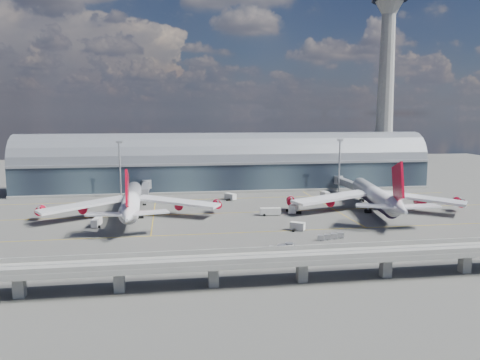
{
  "coord_description": "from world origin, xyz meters",
  "views": [
    {
      "loc": [
        -29.23,
        -152.72,
        37.49
      ],
      "look_at": [
        -4.05,
        10.0,
        14.0
      ],
      "focal_mm": 35.0,
      "sensor_mm": 36.0,
      "label": 1
    }
  ],
  "objects": [
    {
      "name": "ground",
      "position": [
        0.0,
        0.0,
        0.0
      ],
      "size": [
        500.0,
        500.0,
        0.0
      ],
      "primitive_type": "plane",
      "color": "#474744",
      "rests_on": "ground"
    },
    {
      "name": "taxi_lines",
      "position": [
        0.0,
        22.11,
        0.01
      ],
      "size": [
        200.0,
        80.12,
        0.01
      ],
      "color": "gold",
      "rests_on": "ground"
    },
    {
      "name": "terminal",
      "position": [
        0.0,
        77.99,
        11.34
      ],
      "size": [
        200.0,
        30.0,
        28.0
      ],
      "color": "#1C2430",
      "rests_on": "ground"
    },
    {
      "name": "control_tower",
      "position": [
        85.0,
        83.0,
        51.64
      ],
      "size": [
        19.0,
        19.0,
        103.0
      ],
      "color": "gray",
      "rests_on": "ground"
    },
    {
      "name": "guideway",
      "position": [
        -0.0,
        -55.0,
        5.29
      ],
      "size": [
        220.0,
        8.5,
        7.2
      ],
      "color": "gray",
      "rests_on": "ground"
    },
    {
      "name": "floodlight_mast_left",
      "position": [
        -50.0,
        55.0,
        13.63
      ],
      "size": [
        3.0,
        0.7,
        25.7
      ],
      "color": "gray",
      "rests_on": "ground"
    },
    {
      "name": "floodlight_mast_right",
      "position": [
        50.0,
        55.0,
        13.63
      ],
      "size": [
        3.0,
        0.7,
        25.7
      ],
      "color": "gray",
      "rests_on": "ground"
    },
    {
      "name": "airliner_left",
      "position": [
        -42.67,
        17.23,
        6.07
      ],
      "size": [
        66.37,
        69.7,
        21.26
      ],
      "rotation": [
        0.0,
        0.0,
        0.04
      ],
      "color": "white",
      "rests_on": "ground"
    },
    {
      "name": "airliner_right",
      "position": [
        49.32,
        13.7,
        5.88
      ],
      "size": [
        67.99,
        71.14,
        22.66
      ],
      "rotation": [
        0.0,
        0.0,
        -0.18
      ],
      "color": "white",
      "rests_on": "ground"
    },
    {
      "name": "jet_bridge_left",
      "position": [
        -39.25,
        53.12,
        5.18
      ],
      "size": [
        4.4,
        28.0,
        7.25
      ],
      "color": "gray",
      "rests_on": "ground"
    },
    {
      "name": "jet_bridge_right",
      "position": [
        53.16,
        51.18,
        5.18
      ],
      "size": [
        4.4,
        32.0,
        7.25
      ],
      "color": "gray",
      "rests_on": "ground"
    },
    {
      "name": "service_truck_0",
      "position": [
        -53.33,
        5.63,
        1.4
      ],
      "size": [
        2.97,
        6.77,
        2.71
      ],
      "rotation": [
        0.0,
        0.0,
        -0.13
      ],
      "color": "silver",
      "rests_on": "ground"
    },
    {
      "name": "service_truck_1",
      "position": [
        11.63,
        -10.12,
        1.38
      ],
      "size": [
        5.11,
        4.42,
        2.73
      ],
      "rotation": [
        0.0,
        0.0,
        0.98
      ],
      "color": "silver",
      "rests_on": "ground"
    },
    {
      "name": "service_truck_2",
      "position": [
        7.89,
        13.46,
        1.44
      ],
      "size": [
        7.83,
        3.0,
        2.77
      ],
      "rotation": [
        0.0,
        0.0,
        1.46
      ],
      "color": "silver",
      "rests_on": "ground"
    },
    {
      "name": "service_truck_3",
      "position": [
        17.59,
        16.37,
        1.7
      ],
      "size": [
        5.43,
        7.33,
        3.32
      ],
      "rotation": [
        0.0,
        0.0,
        -0.46
      ],
      "color": "silver",
      "rests_on": "ground"
    },
    {
      "name": "service_truck_4",
      "position": [
        39.74,
        44.7,
        1.48
      ],
      "size": [
        3.18,
        5.39,
        2.94
      ],
      "rotation": [
        0.0,
        0.0,
        0.16
      ],
      "color": "silver",
      "rests_on": "ground"
    },
    {
      "name": "service_truck_5",
      "position": [
        -2.65,
        46.69,
        1.46
      ],
      "size": [
        4.99,
        6.24,
        2.86
      ],
      "rotation": [
        0.0,
        0.0,
        0.54
      ],
      "color": "silver",
      "rests_on": "ground"
    },
    {
      "name": "cargo_train_0",
      "position": [
        -0.47,
        -32.84,
        0.99
      ],
      "size": [
        11.03,
        6.74,
        1.91
      ],
      "rotation": [
        0.0,
        0.0,
        1.11
      ],
      "color": "gray",
      "rests_on": "ground"
    },
    {
      "name": "cargo_train_1",
      "position": [
        18.6,
        -21.91,
        0.81
      ],
      "size": [
        9.33,
        3.7,
        1.54
      ],
      "rotation": [
        0.0,
        0.0,
        1.32
      ],
      "color": "gray",
      "rests_on": "ground"
    }
  ]
}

